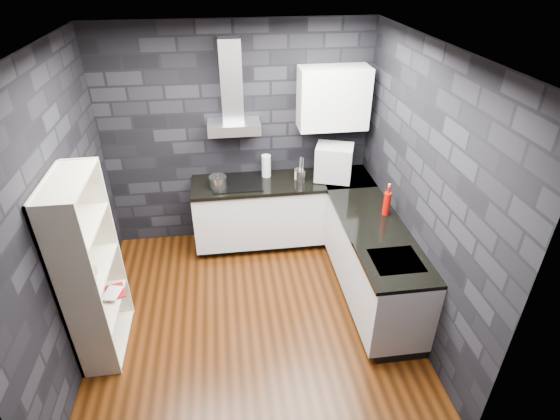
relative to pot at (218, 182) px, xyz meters
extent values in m
plane|color=#3C1B08|center=(0.28, -1.22, -0.97)|extent=(3.20, 3.20, 0.00)
plane|color=white|center=(0.28, -1.22, 1.73)|extent=(3.20, 3.20, 0.00)
cube|color=black|center=(0.28, 0.41, 0.38)|extent=(3.20, 0.05, 2.70)
cube|color=black|center=(0.28, -2.84, 0.38)|extent=(3.20, 0.05, 2.70)
cube|color=black|center=(-1.35, -1.22, 0.38)|extent=(0.05, 3.20, 2.70)
cube|color=black|center=(1.90, -1.22, 0.38)|extent=(0.05, 3.20, 2.70)
cube|color=black|center=(0.78, 0.12, -0.92)|extent=(2.18, 0.50, 0.10)
cube|color=black|center=(1.62, -1.12, -0.92)|extent=(0.50, 1.78, 0.10)
cube|color=silver|center=(0.78, 0.08, -0.49)|extent=(2.20, 0.60, 0.76)
cube|color=silver|center=(1.58, -1.12, -0.49)|extent=(0.60, 1.80, 0.76)
cube|color=black|center=(0.78, 0.07, -0.09)|extent=(2.20, 0.62, 0.04)
cube|color=black|center=(1.57, -1.12, -0.09)|extent=(0.62, 1.80, 0.04)
cube|color=black|center=(1.58, 0.08, -0.09)|extent=(0.62, 0.62, 0.04)
cube|color=silver|center=(0.23, 0.21, 0.59)|extent=(0.60, 0.34, 0.12)
cube|color=silver|center=(0.23, 0.28, 1.10)|extent=(0.24, 0.20, 0.90)
cube|color=silver|center=(1.38, 0.21, 0.88)|extent=(0.80, 0.35, 0.70)
cube|color=black|center=(0.23, 0.08, -0.06)|extent=(0.58, 0.50, 0.01)
cube|color=silver|center=(1.58, -1.62, -0.08)|extent=(0.44, 0.40, 0.01)
cylinder|color=#BDBDC1|center=(0.00, 0.00, 0.00)|extent=(0.21, 0.21, 0.12)
cylinder|color=silver|center=(0.60, 0.22, 0.07)|extent=(0.13, 0.13, 0.28)
cylinder|color=beige|center=(0.97, 0.10, -0.01)|extent=(0.12, 0.12, 0.11)
cylinder|color=#BDBDC1|center=(0.99, 0.03, 0.00)|extent=(0.14, 0.14, 0.14)
cube|color=#A2A4A9|center=(1.39, 0.03, 0.15)|extent=(0.51, 0.45, 0.43)
cylinder|color=#970B05|center=(1.75, -0.84, 0.06)|extent=(0.08, 0.08, 0.26)
cube|color=beige|center=(-1.14, -1.39, -0.07)|extent=(0.57, 0.87, 1.80)
imported|color=white|center=(-1.14, -1.50, -0.03)|extent=(0.27, 0.27, 0.05)
imported|color=maroon|center=(-1.13, -1.22, -0.40)|extent=(0.17, 0.08, 0.24)
imported|color=#B2B2B2|center=(-1.13, -1.24, -0.38)|extent=(0.15, 0.05, 0.20)
camera|label=1|loc=(0.10, -4.59, 2.37)|focal=28.00mm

